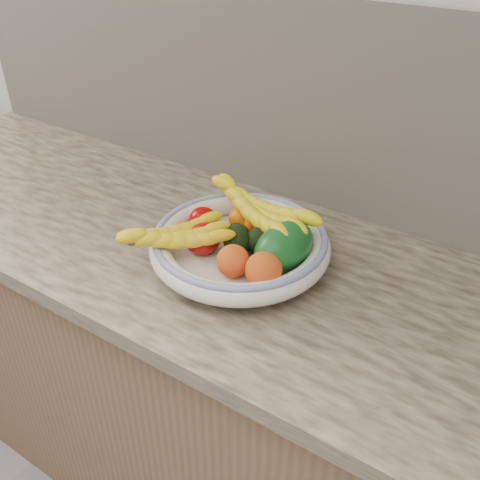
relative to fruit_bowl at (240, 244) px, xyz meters
name	(u,v)px	position (x,y,z in m)	size (l,w,h in m)	color
kitchen_counter	(245,389)	(0.00, 0.03, -0.48)	(2.44, 0.66, 1.40)	brown
fruit_bowl	(240,244)	(0.00, 0.00, 0.00)	(0.39, 0.39, 0.08)	white
clementine_back_left	(241,219)	(-0.05, 0.08, 0.01)	(0.06, 0.06, 0.05)	orange
clementine_back_right	(281,226)	(0.04, 0.11, 0.01)	(0.05, 0.05, 0.05)	orange
clementine_back_mid	(255,225)	(-0.01, 0.08, 0.01)	(0.05, 0.05, 0.05)	#EF5805
tomato_left	(203,220)	(-0.11, 0.02, 0.01)	(0.07, 0.07, 0.06)	#A10100
tomato_near_left	(202,239)	(-0.07, -0.04, 0.01)	(0.08, 0.08, 0.07)	#9E0B07
avocado_center	(237,239)	(0.00, -0.01, 0.02)	(0.06, 0.09, 0.06)	black
avocado_right	(266,239)	(0.05, 0.03, 0.02)	(0.07, 0.10, 0.07)	black
green_mango	(284,247)	(0.10, 0.01, 0.03)	(0.10, 0.15, 0.11)	#0E4E19
peach_front	(233,261)	(0.03, -0.08, 0.02)	(0.07, 0.07, 0.07)	orange
peach_right	(264,270)	(0.10, -0.07, 0.02)	(0.07, 0.07, 0.07)	orange
banana_bunch_back	(257,213)	(0.00, 0.08, 0.04)	(0.32, 0.12, 0.09)	yellow
banana_bunch_front	(176,239)	(-0.10, -0.10, 0.03)	(0.25, 0.10, 0.07)	yellow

